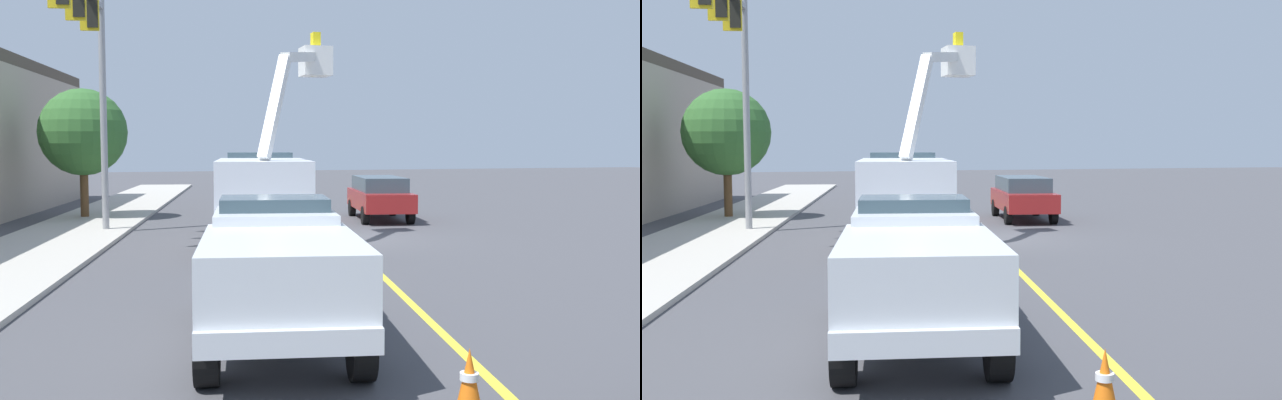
# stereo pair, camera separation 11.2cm
# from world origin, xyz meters

# --- Properties ---
(ground) EXTENTS (120.00, 120.00, 0.00)m
(ground) POSITION_xyz_m (0.00, 0.00, 0.00)
(ground) COLOR #47474C
(sidewalk_far_side) EXTENTS (59.73, 13.85, 0.12)m
(sidewalk_far_side) POSITION_xyz_m (1.50, 8.60, 0.06)
(sidewalk_far_side) COLOR #B2ADA3
(sidewalk_far_side) RESTS_ON ground
(lane_centre_stripe) EXTENTS (49.28, 8.75, 0.01)m
(lane_centre_stripe) POSITION_xyz_m (0.00, 0.00, 0.00)
(lane_centre_stripe) COLOR yellow
(lane_centre_stripe) RESTS_ON ground
(utility_bucket_truck) EXTENTS (8.51, 4.35, 6.45)m
(utility_bucket_truck) POSITION_xyz_m (-0.06, 2.57, 1.60)
(utility_bucket_truck) COLOR white
(utility_bucket_truck) RESTS_ON ground
(service_pickup_truck) EXTENTS (5.88, 3.03, 2.06)m
(service_pickup_truck) POSITION_xyz_m (-10.84, 4.49, 1.12)
(service_pickup_truck) COLOR silver
(service_pickup_truck) RESTS_ON ground
(passing_minivan) EXTENTS (5.06, 2.70, 1.69)m
(passing_minivan) POSITION_xyz_m (5.24, -3.15, 0.97)
(passing_minivan) COLOR maroon
(passing_minivan) RESTS_ON ground
(traffic_cone_leading) EXTENTS (0.40, 0.40, 0.80)m
(traffic_cone_leading) POSITION_xyz_m (-14.37, 3.22, 0.39)
(traffic_cone_leading) COLOR black
(traffic_cone_leading) RESTS_ON ground
(traffic_cone_mid_front) EXTENTS (0.40, 0.40, 0.69)m
(traffic_cone_mid_front) POSITION_xyz_m (3.93, -0.10, 0.34)
(traffic_cone_mid_front) COLOR black
(traffic_cone_mid_front) RESTS_ON ground
(traffic_signal_mast) EXTENTS (6.27, 1.31, 8.29)m
(traffic_signal_mast) POSITION_xyz_m (1.95, 7.49, 5.81)
(traffic_signal_mast) COLOR gray
(traffic_signal_mast) RESTS_ON ground
(street_tree_right) EXTENTS (3.41, 3.41, 5.15)m
(street_tree_right) POSITION_xyz_m (8.44, 8.04, 3.43)
(street_tree_right) COLOR brown
(street_tree_right) RESTS_ON ground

